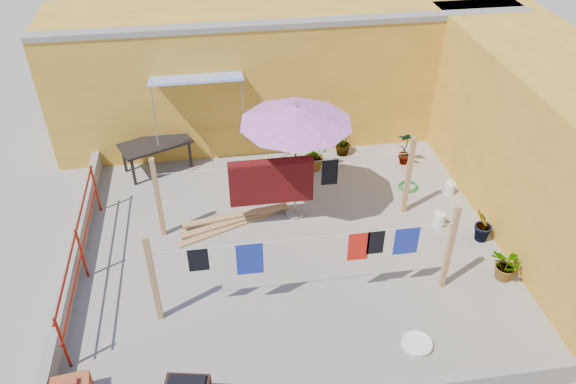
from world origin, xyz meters
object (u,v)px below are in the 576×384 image
object	(u,v)px
outdoor_table	(155,145)
plant_back_a	(315,154)
water_jug_a	(439,219)
patio_umbrella	(296,116)
green_hose	(408,186)
white_basin	(417,344)
water_jug_b	(450,188)

from	to	relation	value
outdoor_table	plant_back_a	bearing A→B (deg)	-7.53
water_jug_a	patio_umbrella	bearing A→B (deg)	164.20
water_jug_a	green_hose	world-z (taller)	water_jug_a
white_basin	green_hose	xyz separation A→B (m)	(1.27, 4.24, -0.02)
water_jug_a	outdoor_table	bearing A→B (deg)	152.57
green_hose	plant_back_a	world-z (taller)	plant_back_a
water_jug_a	green_hose	size ratio (longest dim) A/B	0.79
white_basin	plant_back_a	world-z (taller)	plant_back_a
water_jug_a	plant_back_a	size ratio (longest dim) A/B	0.50
outdoor_table	water_jug_a	size ratio (longest dim) A/B	4.84
outdoor_table	water_jug_b	xyz separation A→B (m)	(6.37, -1.95, -0.52)
water_jug_a	water_jug_b	world-z (taller)	water_jug_a
water_jug_b	plant_back_a	xyz separation A→B (m)	(-2.75, 1.47, 0.22)
water_jug_b	white_basin	bearing A→B (deg)	-118.26
patio_umbrella	green_hose	bearing A→B (deg)	12.35
green_hose	plant_back_a	xyz separation A→B (m)	(-1.93, 1.10, 0.33)
patio_umbrella	outdoor_table	bearing A→B (deg)	143.08
white_basin	patio_umbrella	bearing A→B (deg)	110.95
outdoor_table	white_basin	distance (m)	7.26
water_jug_a	green_hose	distance (m)	1.41
water_jug_a	white_basin	bearing A→B (deg)	-116.84
outdoor_table	plant_back_a	size ratio (longest dim) A/B	2.42
white_basin	water_jug_b	bearing A→B (deg)	61.74
outdoor_table	green_hose	world-z (taller)	outdoor_table
outdoor_table	white_basin	bearing A→B (deg)	-53.66
white_basin	water_jug_a	xyz separation A→B (m)	(1.44, 2.85, 0.11)
water_jug_b	patio_umbrella	bearing A→B (deg)	-176.33
outdoor_table	water_jug_b	size ratio (longest dim) A/B	5.33
outdoor_table	green_hose	xyz separation A→B (m)	(5.56, -1.58, -0.63)
white_basin	water_jug_b	size ratio (longest dim) A/B	1.56
patio_umbrella	water_jug_b	world-z (taller)	patio_umbrella
white_basin	plant_back_a	size ratio (longest dim) A/B	0.71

